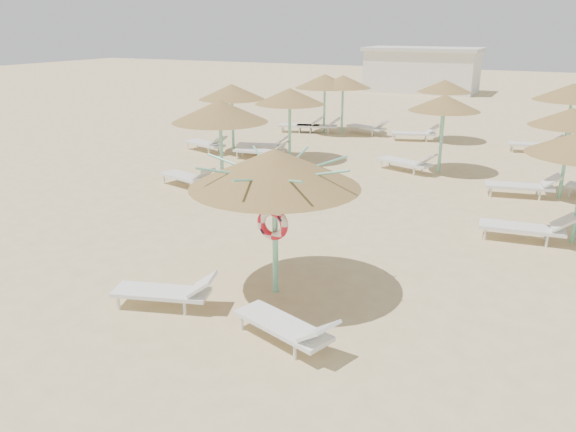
% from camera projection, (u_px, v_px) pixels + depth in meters
% --- Properties ---
extents(ground, '(120.00, 120.00, 0.00)m').
position_uv_depth(ground, '(286.00, 297.00, 10.54)').
color(ground, '#D4BB81').
rests_on(ground, ground).
extents(main_palapa, '(3.11, 3.11, 2.78)m').
position_uv_depth(main_palapa, '(275.00, 169.00, 9.97)').
color(main_palapa, '#77CFAE').
rests_on(main_palapa, ground).
extents(lounger_main_a, '(1.94, 1.09, 0.68)m').
position_uv_depth(lounger_main_a, '(168.00, 291.00, 10.05)').
color(lounger_main_a, silver).
rests_on(lounger_main_a, ground).
extents(lounger_main_b, '(1.96, 1.13, 0.68)m').
position_uv_depth(lounger_main_b, '(288.00, 326.00, 8.87)').
color(lounger_main_b, silver).
rests_on(lounger_main_b, ground).
extents(palapa_field, '(21.90, 14.33, 2.72)m').
position_uv_depth(palapa_field, '(427.00, 104.00, 19.10)').
color(palapa_field, '#77CFAE').
rests_on(palapa_field, ground).
extents(service_hut, '(8.40, 4.40, 3.25)m').
position_uv_depth(service_hut, '(422.00, 70.00, 42.21)').
color(service_hut, silver).
rests_on(service_hut, ground).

